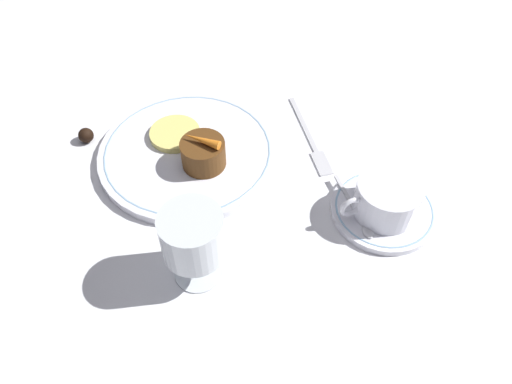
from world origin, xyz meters
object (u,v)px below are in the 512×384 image
object	(u,v)px
dinner_plate	(188,153)
coffee_cup	(387,198)
dessert_cake	(205,153)
wine_glass	(193,239)
fork	(312,143)

from	to	relation	value
dinner_plate	coffee_cup	xyz separation A→B (m)	(-0.23, 0.20, 0.03)
coffee_cup	dessert_cake	world-z (taller)	coffee_cup
dinner_plate	wine_glass	xyz separation A→B (m)	(0.04, 0.21, 0.07)
fork	dessert_cake	xyz separation A→B (m)	(0.18, -0.00, 0.03)
dinner_plate	wine_glass	size ratio (longest dim) A/B	2.41
dessert_cake	coffee_cup	bearing A→B (deg)	142.47
wine_glass	fork	bearing A→B (deg)	-143.48
wine_glass	dinner_plate	bearing A→B (deg)	-100.13
dinner_plate	coffee_cup	bearing A→B (deg)	139.44
dinner_plate	fork	bearing A→B (deg)	169.37
coffee_cup	dessert_cake	xyz separation A→B (m)	(0.21, -0.16, -0.00)
fork	dessert_cake	world-z (taller)	dessert_cake
wine_glass	dessert_cake	size ratio (longest dim) A/B	1.72
wine_glass	fork	xyz separation A→B (m)	(-0.23, -0.17, -0.07)
dinner_plate	coffee_cup	world-z (taller)	coffee_cup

